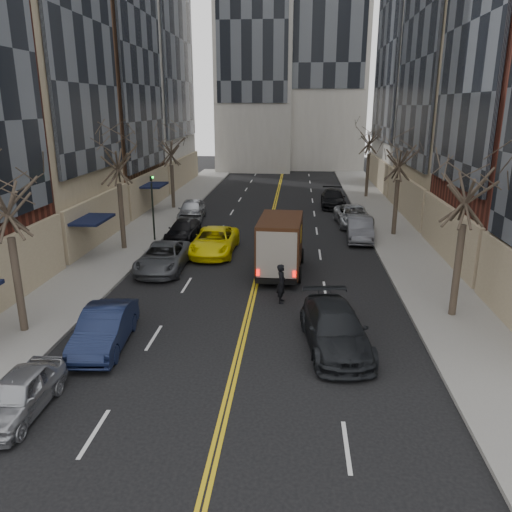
{
  "coord_description": "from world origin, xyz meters",
  "views": [
    {
      "loc": [
        2.0,
        -9.5,
        8.82
      ],
      "look_at": [
        0.21,
        12.18,
        2.2
      ],
      "focal_mm": 35.0,
      "sensor_mm": 36.0,
      "label": 1
    }
  ],
  "objects_px": {
    "observer_sedan": "(335,329)",
    "taxi": "(214,241)",
    "ups_truck": "(281,245)",
    "pedestrian": "(282,284)"
  },
  "relations": [
    {
      "from": "taxi",
      "to": "observer_sedan",
      "type": "bearing_deg",
      "value": -60.66
    },
    {
      "from": "taxi",
      "to": "pedestrian",
      "type": "height_order",
      "value": "pedestrian"
    },
    {
      "from": "observer_sedan",
      "to": "taxi",
      "type": "distance_m",
      "value": 13.69
    },
    {
      "from": "ups_truck",
      "to": "pedestrian",
      "type": "xyz_separation_m",
      "value": [
        0.19,
        -4.28,
        -0.66
      ]
    },
    {
      "from": "observer_sedan",
      "to": "pedestrian",
      "type": "distance_m",
      "value": 4.87
    },
    {
      "from": "observer_sedan",
      "to": "pedestrian",
      "type": "height_order",
      "value": "pedestrian"
    },
    {
      "from": "observer_sedan",
      "to": "taxi",
      "type": "bearing_deg",
      "value": 111.35
    },
    {
      "from": "taxi",
      "to": "pedestrian",
      "type": "bearing_deg",
      "value": -59.43
    },
    {
      "from": "ups_truck",
      "to": "observer_sedan",
      "type": "xyz_separation_m",
      "value": [
        2.36,
        -8.64,
        -0.81
      ]
    },
    {
      "from": "ups_truck",
      "to": "pedestrian",
      "type": "height_order",
      "value": "ups_truck"
    }
  ]
}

